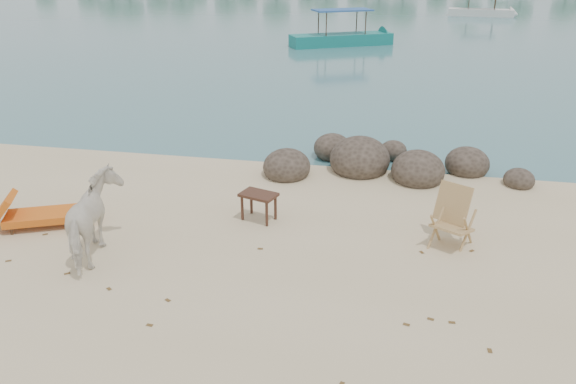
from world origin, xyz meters
name	(u,v)px	position (x,y,z in m)	size (l,w,h in m)	color
boulders	(377,163)	(1.66, 5.94, 0.21)	(6.32, 2.92, 1.11)	#322921
cow	(95,221)	(-2.97, 0.75, 0.73)	(0.79, 1.73, 1.46)	white
side_table	(259,208)	(-0.55, 2.71, 0.29)	(0.71, 0.46, 0.57)	black
lounge_chair	(49,212)	(-4.55, 1.70, 0.31)	(2.04, 0.71, 0.61)	#DE581A
deck_chair	(453,221)	(3.16, 2.34, 0.54)	(0.69, 0.75, 1.07)	tan
boat_near	(342,15)	(-1.34, 25.85, 1.61)	(6.63, 1.49, 3.22)	#147570
dead_leaves	(264,305)	(0.23, -0.11, 0.01)	(8.15, 5.83, 0.00)	brown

